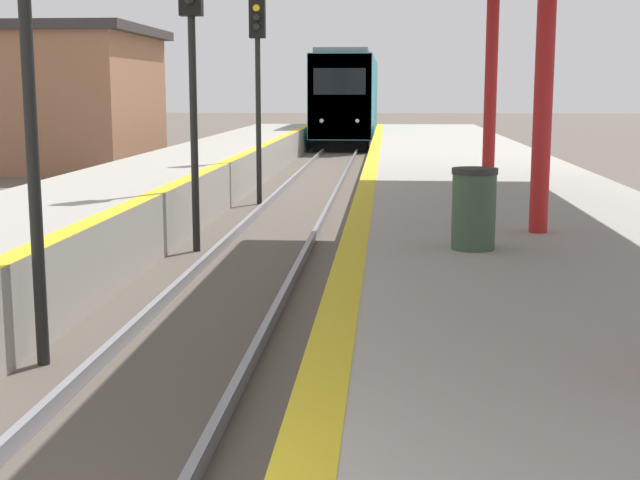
{
  "coord_description": "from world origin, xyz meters",
  "views": [
    {
      "loc": [
        2.0,
        -2.6,
        2.62
      ],
      "look_at": [
        0.55,
        16.55,
        -0.62
      ],
      "focal_mm": 50.0,
      "sensor_mm": 36.0,
      "label": 1
    }
  ],
  "objects_px": {
    "signal_near": "(25,19)",
    "signal_far": "(258,61)",
    "train": "(349,98)",
    "trash_bin": "(474,209)",
    "signal_mid": "(192,49)"
  },
  "relations": [
    {
      "from": "signal_near",
      "to": "signal_far",
      "type": "relative_size",
      "value": 1.0
    },
    {
      "from": "train",
      "to": "signal_far",
      "type": "height_order",
      "value": "signal_far"
    },
    {
      "from": "trash_bin",
      "to": "train",
      "type": "bearing_deg",
      "value": 94.48
    },
    {
      "from": "signal_mid",
      "to": "signal_far",
      "type": "relative_size",
      "value": 1.0
    },
    {
      "from": "signal_mid",
      "to": "trash_bin",
      "type": "height_order",
      "value": "signal_mid"
    },
    {
      "from": "signal_mid",
      "to": "trash_bin",
      "type": "distance_m",
      "value": 6.78
    },
    {
      "from": "signal_near",
      "to": "train",
      "type": "bearing_deg",
      "value": 88.03
    },
    {
      "from": "signal_far",
      "to": "trash_bin",
      "type": "xyz_separation_m",
      "value": [
        3.84,
        -11.32,
        -1.82
      ]
    },
    {
      "from": "signal_near",
      "to": "signal_mid",
      "type": "relative_size",
      "value": 1.0
    },
    {
      "from": "signal_far",
      "to": "train",
      "type": "bearing_deg",
      "value": 87.84
    },
    {
      "from": "signal_near",
      "to": "trash_bin",
      "type": "height_order",
      "value": "signal_near"
    },
    {
      "from": "signal_near",
      "to": "signal_far",
      "type": "distance_m",
      "value": 12.32
    },
    {
      "from": "signal_mid",
      "to": "signal_far",
      "type": "height_order",
      "value": "same"
    },
    {
      "from": "train",
      "to": "signal_near",
      "type": "height_order",
      "value": "signal_near"
    },
    {
      "from": "train",
      "to": "trash_bin",
      "type": "relative_size",
      "value": 21.45
    }
  ]
}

